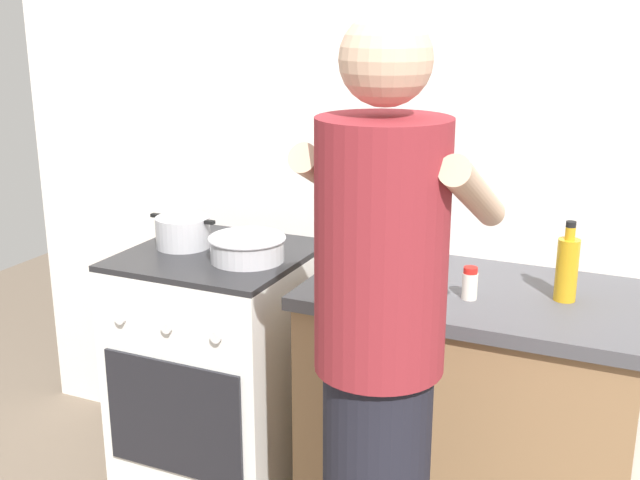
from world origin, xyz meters
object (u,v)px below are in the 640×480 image
object	(u,v)px
stove_range	(221,372)
person	(379,381)
mixing_bowl	(247,247)
oil_bottle	(567,268)
utensil_crock	(422,236)
spice_bottle	(470,283)
pot	(183,232)

from	to	relation	value
stove_range	person	bearing A→B (deg)	-36.72
mixing_bowl	oil_bottle	world-z (taller)	oil_bottle
oil_bottle	utensil_crock	bearing A→B (deg)	163.39
spice_bottle	oil_bottle	size ratio (longest dim) A/B	0.41
pot	oil_bottle	bearing A→B (deg)	0.33
oil_bottle	person	xyz separation A→B (m)	(-0.33, -0.62, -0.14)
spice_bottle	oil_bottle	world-z (taller)	oil_bottle
utensil_crock	oil_bottle	distance (m)	0.49
pot	spice_bottle	world-z (taller)	pot
oil_bottle	pot	bearing A→B (deg)	-179.67
pot	spice_bottle	distance (m)	1.04
pot	mixing_bowl	size ratio (longest dim) A/B	0.99
spice_bottle	mixing_bowl	bearing A→B (deg)	176.15
utensil_crock	spice_bottle	size ratio (longest dim) A/B	3.36
mixing_bowl	utensil_crock	world-z (taller)	utensil_crock
oil_bottle	person	distance (m)	0.72
oil_bottle	mixing_bowl	bearing A→B (deg)	-177.06
utensil_crock	person	bearing A→B (deg)	-79.72
utensil_crock	spice_bottle	world-z (taller)	utensil_crock
spice_bottle	person	world-z (taller)	person
utensil_crock	spice_bottle	distance (m)	0.33
utensil_crock	oil_bottle	xyz separation A→B (m)	(0.47, -0.14, -0.00)
pot	person	xyz separation A→B (m)	(0.95, -0.62, -0.09)
utensil_crock	stove_range	bearing A→B (deg)	-166.88
stove_range	spice_bottle	distance (m)	1.03
stove_range	pot	distance (m)	0.52
stove_range	mixing_bowl	bearing A→B (deg)	-13.88
oil_bottle	stove_range	bearing A→B (deg)	-179.15
person	spice_bottle	bearing A→B (deg)	81.11
pot	spice_bottle	bearing A→B (deg)	-5.25
pot	stove_range	bearing A→B (deg)	-3.97
mixing_bowl	utensil_crock	distance (m)	0.57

